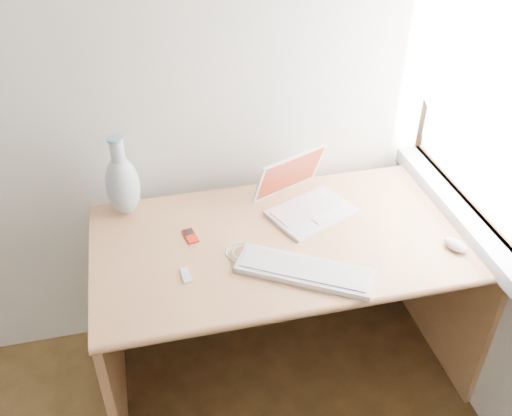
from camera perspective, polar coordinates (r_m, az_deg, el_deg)
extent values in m
cube|color=white|center=(2.11, 23.82, 11.54)|extent=(0.01, 0.90, 1.00)
cube|color=gray|center=(2.33, 19.56, -0.32)|extent=(0.10, 0.96, 0.06)
cube|color=white|center=(2.05, 22.25, 12.25)|extent=(0.02, 0.84, 0.92)
cube|color=tan|center=(2.12, 3.49, -3.15)|extent=(1.46, 0.73, 0.03)
cube|color=tan|center=(2.34, -14.33, -12.90)|extent=(0.03, 0.69, 0.74)
cube|color=tan|center=(2.62, 18.40, -7.23)|extent=(0.03, 0.69, 0.74)
cube|color=tan|center=(2.55, 1.12, -2.90)|extent=(1.39, 0.03, 0.50)
cube|color=white|center=(2.22, 5.61, -0.44)|extent=(0.37, 0.32, 0.02)
cube|color=white|center=(2.21, 5.62, -0.25)|extent=(0.31, 0.22, 0.00)
cube|color=white|center=(2.24, 4.92, 3.32)|extent=(0.32, 0.19, 0.20)
cube|color=#943110|center=(2.24, 4.92, 3.32)|extent=(0.29, 0.17, 0.17)
cube|color=white|center=(1.96, 4.86, -6.28)|extent=(0.47, 0.36, 0.02)
cube|color=white|center=(1.95, 4.88, -6.02)|extent=(0.43, 0.31, 0.00)
ellipsoid|color=white|center=(2.16, 19.36, -3.50)|extent=(0.09, 0.11, 0.03)
cube|color=red|center=(2.12, -6.56, -2.78)|extent=(0.06, 0.09, 0.01)
cube|color=black|center=(2.11, -6.57, -2.69)|extent=(0.04, 0.04, 0.00)
torus|color=white|center=(2.03, -1.60, -4.45)|extent=(0.13, 0.13, 0.01)
cube|color=white|center=(1.96, -7.02, -6.66)|extent=(0.03, 0.08, 0.01)
ellipsoid|color=silver|center=(2.21, -13.17, 2.17)|extent=(0.13, 0.13, 0.24)
cylinder|color=silver|center=(2.13, -13.73, 5.55)|extent=(0.05, 0.05, 0.10)
cylinder|color=#81A8CF|center=(2.11, -13.92, 6.70)|extent=(0.06, 0.06, 0.01)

